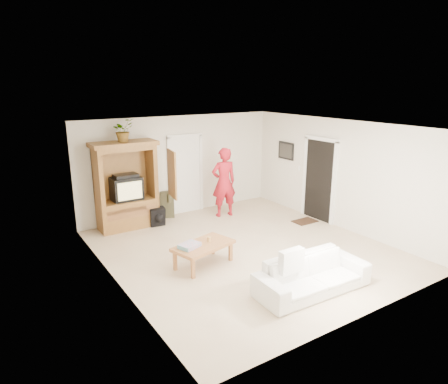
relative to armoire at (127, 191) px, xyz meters
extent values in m
plane|color=tan|center=(1.58, -2.66, -0.91)|extent=(6.00, 6.00, 0.00)
plane|color=white|center=(1.58, -2.66, 1.69)|extent=(6.00, 6.00, 0.00)
plane|color=silver|center=(1.58, 0.34, 0.39)|extent=(5.50, 0.00, 5.50)
plane|color=silver|center=(1.58, -5.66, 0.39)|extent=(5.50, 0.00, 5.50)
plane|color=silver|center=(-1.17, -2.66, 0.39)|extent=(0.00, 6.00, 6.00)
plane|color=silver|center=(4.33, -2.66, 0.39)|extent=(0.00, 6.00, 6.00)
cube|color=olive|center=(-0.02, -0.01, -0.56)|extent=(1.40, 0.60, 0.70)
cube|color=olive|center=(-0.67, -0.01, 0.39)|extent=(0.10, 0.60, 1.20)
cube|color=olive|center=(0.63, -0.01, 0.39)|extent=(0.10, 0.60, 1.20)
cube|color=olive|center=(-0.02, 0.26, 0.39)|extent=(1.40, 0.06, 1.20)
cube|color=olive|center=(-0.02, -0.01, 1.04)|extent=(1.40, 0.60, 0.10)
cube|color=olive|center=(-0.02, -0.01, 1.14)|extent=(1.52, 0.68, 0.10)
cube|color=olive|center=(0.96, -0.48, 0.39)|extent=(0.16, 0.67, 1.15)
cube|color=black|center=(-0.02, 0.02, 0.07)|extent=(0.70, 0.52, 0.55)
cube|color=tan|center=(-0.02, -0.25, 0.07)|extent=(0.58, 0.02, 0.42)
cube|color=black|center=(-0.02, -0.01, 0.38)|extent=(0.55, 0.35, 0.08)
cube|color=#A46138|center=(-0.02, -0.30, -0.46)|extent=(1.19, 0.03, 0.25)
cube|color=white|center=(1.73, 0.31, 0.11)|extent=(0.85, 0.05, 2.04)
cube|color=black|center=(4.30, -2.06, 0.11)|extent=(0.05, 0.90, 2.04)
cube|color=black|center=(4.31, -0.76, 0.69)|extent=(0.03, 0.60, 0.48)
cube|color=#382316|center=(3.88, -2.06, -0.90)|extent=(0.60, 0.40, 0.02)
imported|color=#4C7238|center=(-0.02, -0.03, 1.45)|extent=(0.59, 0.56, 0.53)
imported|color=maroon|center=(2.41, -0.53, 0.00)|extent=(0.73, 0.54, 1.82)
imported|color=white|center=(1.51, -4.68, -0.61)|extent=(2.05, 0.86, 0.59)
cube|color=#A46138|center=(0.46, -2.83, -0.50)|extent=(1.30, 0.92, 0.06)
cube|color=#A46138|center=(0.03, -3.19, -0.72)|extent=(0.08, 0.08, 0.37)
cube|color=#A46138|center=(-0.10, -2.72, -0.72)|extent=(0.08, 0.08, 0.37)
cube|color=#A46138|center=(1.02, -2.93, -0.72)|extent=(0.08, 0.08, 0.37)
cube|color=#A46138|center=(0.89, -2.46, -0.72)|extent=(0.08, 0.08, 0.37)
cube|color=#FF547E|center=(0.16, -2.83, -0.43)|extent=(0.45, 0.40, 0.08)
cylinder|color=tan|center=(0.62, -2.77, -0.42)|extent=(0.08, 0.08, 0.10)
camera|label=1|loc=(-3.05, -9.00, 2.52)|focal=32.00mm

